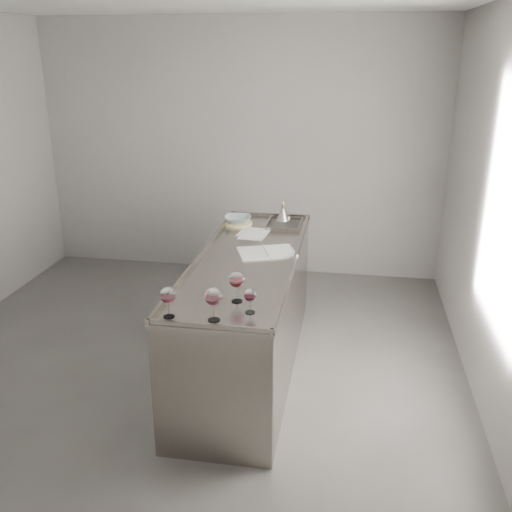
% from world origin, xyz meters
% --- Properties ---
extents(room_shell, '(4.54, 5.04, 2.84)m').
position_xyz_m(room_shell, '(0.00, 0.00, 1.40)').
color(room_shell, '#494745').
rests_on(room_shell, ground).
extents(counter, '(0.77, 2.42, 0.97)m').
position_xyz_m(counter, '(0.50, 0.30, 0.47)').
color(counter, gray).
rests_on(counter, ground).
extents(wine_glass_left, '(0.10, 0.10, 0.19)m').
position_xyz_m(wine_glass_left, '(0.23, -0.78, 1.08)').
color(wine_glass_left, white).
rests_on(wine_glass_left, counter).
extents(wine_glass_middle, '(0.11, 0.11, 0.21)m').
position_xyz_m(wine_glass_middle, '(0.50, -0.78, 1.09)').
color(wine_glass_middle, white).
rests_on(wine_glass_middle, counter).
extents(wine_glass_right, '(0.10, 0.10, 0.20)m').
position_xyz_m(wine_glass_right, '(0.58, -0.49, 1.08)').
color(wine_glass_right, white).
rests_on(wine_glass_right, counter).
extents(wine_glass_small, '(0.08, 0.08, 0.16)m').
position_xyz_m(wine_glass_small, '(0.69, -0.64, 1.05)').
color(wine_glass_small, white).
rests_on(wine_glass_small, counter).
extents(notebook, '(0.52, 0.44, 0.02)m').
position_xyz_m(notebook, '(0.63, 0.45, 0.95)').
color(notebook, silver).
rests_on(notebook, counter).
extents(loose_paper_top, '(0.24, 0.31, 0.00)m').
position_xyz_m(loose_paper_top, '(0.41, 0.95, 0.94)').
color(loose_paper_top, silver).
rests_on(loose_paper_top, counter).
extents(loose_paper_under, '(0.25, 0.33, 0.00)m').
position_xyz_m(loose_paper_under, '(0.45, 0.88, 0.94)').
color(loose_paper_under, silver).
rests_on(loose_paper_under, counter).
extents(trivet, '(0.35, 0.35, 0.02)m').
position_xyz_m(trivet, '(0.25, 1.17, 0.95)').
color(trivet, '#D2C588').
rests_on(trivet, counter).
extents(ceramic_bowl, '(0.27, 0.27, 0.06)m').
position_xyz_m(ceramic_bowl, '(0.25, 1.17, 0.99)').
color(ceramic_bowl, gray).
rests_on(ceramic_bowl, trivet).
extents(wine_funnel, '(0.13, 0.13, 0.19)m').
position_xyz_m(wine_funnel, '(0.64, 1.38, 1.00)').
color(wine_funnel, '#B3AA9F').
rests_on(wine_funnel, counter).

